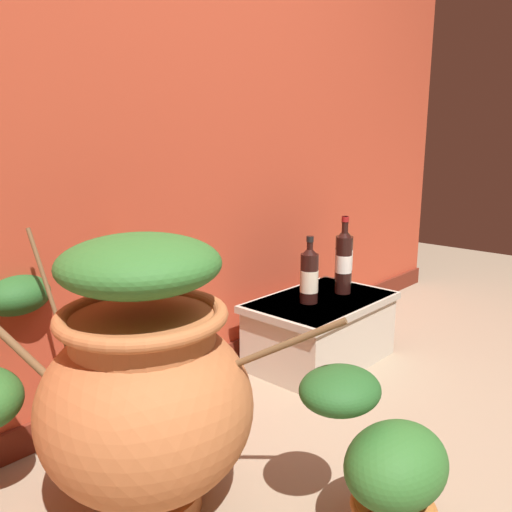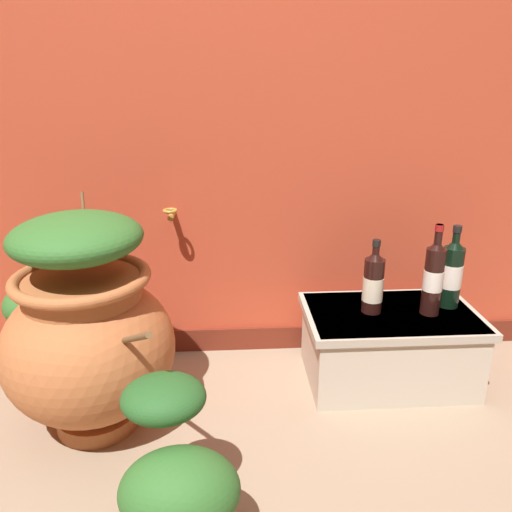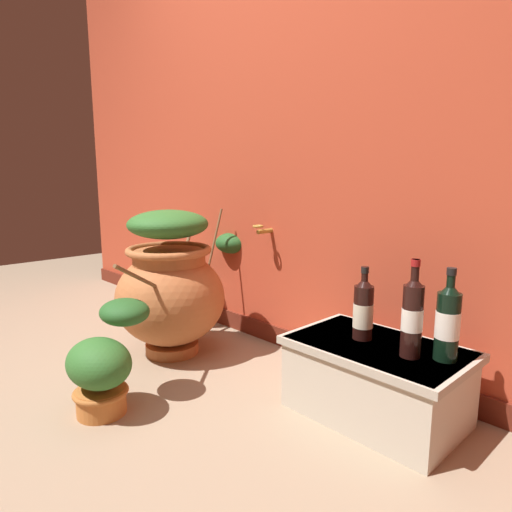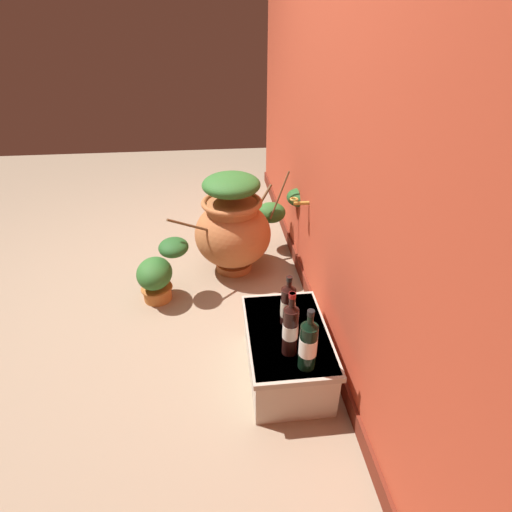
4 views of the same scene
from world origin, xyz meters
TOP-DOWN VIEW (x-y plane):
  - back_wall at (-0.00, 1.20)m, footprint 4.40×0.33m
  - terracotta_urn at (-0.38, 0.63)m, footprint 0.78×1.09m
  - stone_ledge at (0.70, 0.83)m, footprint 0.65×0.41m
  - wine_bottle_left at (0.93, 0.87)m, footprint 0.08×0.08m
  - wine_bottle_middle at (0.83, 0.81)m, footprint 0.07×0.07m
  - wine_bottle_right at (0.62, 0.84)m, footprint 0.08×0.08m
  - potted_shrub at (-0.04, 0.08)m, footprint 0.29×0.23m

SIDE VIEW (x-z plane):
  - stone_ledge at x=0.70m, z-range 0.01..0.30m
  - potted_shrub at x=-0.04m, z-range 0.02..0.32m
  - terracotta_urn at x=-0.38m, z-range -0.02..0.73m
  - wine_bottle_right at x=0.62m, z-range 0.27..0.55m
  - wine_bottle_left at x=0.93m, z-range 0.27..0.59m
  - wine_bottle_middle at x=0.83m, z-range 0.27..0.61m
  - back_wall at x=0.00m, z-range -0.01..2.59m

